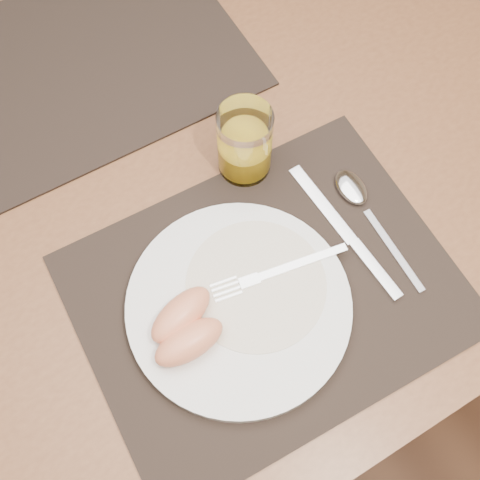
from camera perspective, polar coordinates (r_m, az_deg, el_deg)
name	(u,v)px	position (r m, az deg, el deg)	size (l,w,h in m)	color
ground	(203,323)	(1.51, -3.51, -7.89)	(5.00, 5.00, 0.00)	brown
table	(178,195)	(0.90, -5.90, 4.27)	(1.40, 0.90, 0.75)	brown
placemat_near	(267,292)	(0.74, 2.56, -4.94)	(0.45, 0.35, 0.00)	black
placemat_far	(87,62)	(0.95, -14.32, 16.05)	(0.45, 0.35, 0.00)	black
plate	(239,306)	(0.72, -0.12, -6.25)	(0.27, 0.27, 0.02)	white
plate_dressing	(256,284)	(0.72, 1.52, -4.23)	(0.17, 0.17, 0.00)	white
fork	(268,274)	(0.73, 2.68, -3.28)	(0.17, 0.05, 0.00)	silver
knife	(353,242)	(0.77, 10.65, -0.15)	(0.02, 0.22, 0.01)	silver
spoon	(357,196)	(0.80, 11.06, 4.09)	(0.04, 0.19, 0.01)	silver
juice_glass	(245,145)	(0.78, 0.44, 8.99)	(0.07, 0.07, 0.11)	white
grapefruit_wedges	(185,328)	(0.69, -5.26, -8.33)	(0.10, 0.09, 0.03)	#EC8D60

